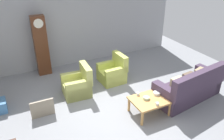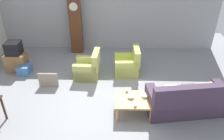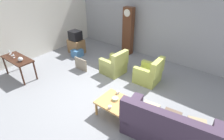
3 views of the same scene
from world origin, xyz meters
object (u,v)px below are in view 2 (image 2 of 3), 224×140
Objects in this scene: coffee_table_wood at (134,101)px; bowl_white_stacked at (145,96)px; framed_picture_leaning at (48,80)px; cup_blue_rimmed at (127,91)px; armchair_olive_near at (88,69)px; tv_crt at (13,48)px; cup_white_porcelain at (135,105)px; storage_box_blue at (24,69)px; grandfather_clock at (76,27)px; armchair_olive_far at (128,65)px; bowl_shallow_green at (131,97)px; couch_floral at (188,101)px; tv_stand_cabinet at (17,62)px.

bowl_white_stacked is at bearing 20.92° from coffee_table_wood.
framed_picture_leaning is 7.57× the size of cup_blue_rimmed.
bowl_white_stacked is at bearing -43.46° from armchair_olive_near.
cup_blue_rimmed is (3.72, -1.81, -0.35)m from tv_crt.
coffee_table_wood is 0.31m from cup_white_porcelain.
cup_blue_rimmed is at bearing -24.47° from storage_box_blue.
storage_box_blue is at bearing -132.62° from grandfather_clock.
grandfather_clock is 2.45m from storage_box_blue.
armchair_olive_near is 2.21m from coffee_table_wood.
bowl_white_stacked reaches higher than framed_picture_leaning.
armchair_olive_far reaches higher than framed_picture_leaning.
bowl_shallow_green is at bearing -170.09° from bowl_white_stacked.
bowl_shallow_green is (3.49, -1.80, 0.31)m from storage_box_blue.
cup_blue_rimmed reaches higher than storage_box_blue.
couch_floral reaches higher than coffee_table_wood.
armchair_olive_near is 2.33m from bowl_white_stacked.
coffee_table_wood is 1.41× the size of tv_stand_cabinet.
framed_picture_leaning is at bearing 151.36° from cup_white_porcelain.
couch_floral reaches higher than tv_stand_cabinet.
tv_stand_cabinet is at bearing 148.43° from cup_white_porcelain.
couch_floral is 5.11× the size of storage_box_blue.
storage_box_blue is at bearing 176.50° from armchair_olive_near.
armchair_olive_near is (-2.80, 1.65, -0.05)m from couch_floral.
tv_stand_cabinet is at bearing 158.88° from couch_floral.
cup_blue_rimmed is (1.84, -3.23, -0.56)m from grandfather_clock.
tv_crt is 4.60m from cup_white_porcelain.
cup_blue_rimmed is at bearing -60.25° from grandfather_clock.
grandfather_clock is 3.76m from cup_blue_rimmed.
cup_white_porcelain is 0.63m from cup_blue_rimmed.
tv_crt reaches higher than armchair_olive_near.
armchair_olive_near is at bearing -3.50° from storage_box_blue.
armchair_olive_far is 4.72× the size of bowl_white_stacked.
grandfather_clock reaches higher than couch_floral.
framed_picture_leaning is 2.70m from bowl_shallow_green.
grandfather_clock is at bearing 134.74° from couch_floral.
bowl_shallow_green is at bearing -28.39° from tv_crt.
grandfather_clock reaches higher than cup_blue_rimmed.
armchair_olive_near reaches higher than cup_white_porcelain.
tv_crt reaches higher than tv_stand_cabinet.
coffee_table_wood is at bearing -177.60° from couch_floral.
armchair_olive_near is 1.00× the size of armchair_olive_far.
bowl_shallow_green is at bearing -51.80° from armchair_olive_near.
armchair_olive_far reaches higher than tv_stand_cabinet.
cup_blue_rimmed is (3.72, -1.81, 0.17)m from tv_stand_cabinet.
cup_white_porcelain is at bearing -31.57° from tv_crt.
coffee_table_wood is 0.34m from bowl_white_stacked.
coffee_table_wood is 2.00× the size of tv_crt.
framed_picture_leaning is at bearing 156.77° from bowl_shallow_green.
cup_blue_rimmed is 0.27m from bowl_shallow_green.
couch_floral is at bearing 2.40° from coffee_table_wood.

